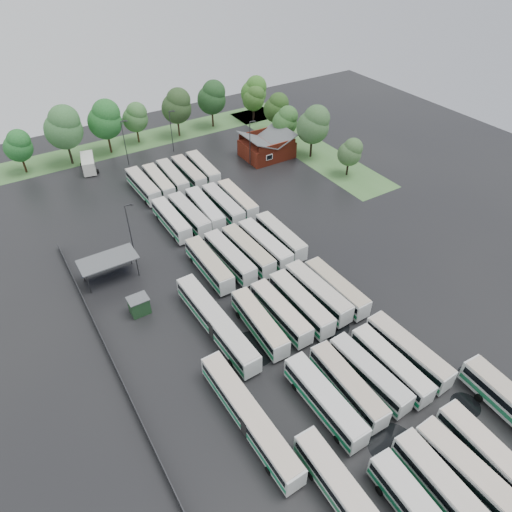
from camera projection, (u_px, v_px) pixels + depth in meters
ground at (291, 323)px, 60.52m from camera, size 160.00×160.00×0.00m
brick_building at (267, 148)px, 97.59m from camera, size 10.07×8.60×5.39m
wash_shed at (107, 261)px, 66.11m from camera, size 8.20×4.20×3.58m
utility_hut at (139, 305)px, 61.33m from camera, size 2.70×2.20×2.62m
grass_strip_north at (134, 142)px, 104.23m from camera, size 80.00×10.00×0.01m
grass_strip_east at (304, 146)px, 102.92m from camera, size 10.00×50.00×0.01m
west_fence at (107, 350)px, 56.25m from camera, size 0.10×50.00×1.20m
bus_r0c1 at (445, 490)px, 41.96m from camera, size 2.88×11.57×3.20m
bus_r0c2 at (471, 476)px, 42.94m from camera, size 2.90×11.86×3.28m
bus_r0c3 at (491, 457)px, 44.39m from camera, size 2.86×11.75×3.25m
bus_r1c0 at (324, 400)px, 49.35m from camera, size 2.53×11.76×3.27m
bus_r1c1 at (347, 385)px, 50.96m from camera, size 2.76×11.30×3.13m
bus_r1c2 at (369, 373)px, 52.19m from camera, size 2.86×11.22×3.10m
bus_r1c3 at (391, 364)px, 53.17m from camera, size 2.43×11.24×3.13m
bus_r1c4 at (408, 351)px, 54.66m from camera, size 2.94×11.72×3.24m
bus_r2c0 at (259, 323)px, 58.32m from camera, size 2.95×11.34×3.13m
bus_r2c1 at (281, 312)px, 59.77m from camera, size 2.46×11.20×3.11m
bus_r2c2 at (301, 303)px, 60.95m from camera, size 2.50×11.73×3.26m
bus_r2c3 at (318, 292)px, 62.61m from camera, size 2.90×11.84×3.27m
bus_r2c4 at (336, 288)px, 63.42m from camera, size 2.61×11.35×3.15m
bus_r3c0 at (209, 264)px, 67.34m from camera, size 2.58×11.59×3.22m
bus_r3c1 at (230, 257)px, 68.69m from camera, size 2.76×11.71×3.24m
bus_r3c2 at (248, 251)px, 69.91m from camera, size 2.84×11.76×3.25m
bus_r3c3 at (265, 244)px, 71.10m from camera, size 2.83×11.86×3.28m
bus_r3c4 at (280, 236)px, 72.88m from camera, size 2.52×11.43×3.18m
bus_r4c0 at (171, 220)px, 76.56m from camera, size 2.46×11.45×3.19m
bus_r4c1 at (189, 215)px, 77.68m from camera, size 2.73×11.78×3.27m
bus_r4c2 at (205, 209)px, 78.99m from camera, size 3.09×11.89×3.28m
bus_r4c3 at (223, 205)px, 80.13m from camera, size 2.65×11.79×3.27m
bus_r4c4 at (237, 200)px, 81.59m from camera, size 2.70×11.33×3.14m
bus_r5c0 at (143, 186)px, 85.33m from camera, size 2.71×11.62×3.22m
bus_r5c1 at (159, 182)px, 86.57m from camera, size 2.66×11.31×3.13m
bus_r5c2 at (173, 177)px, 88.02m from camera, size 2.89×11.48×3.17m
bus_r5c3 at (189, 173)px, 89.28m from camera, size 2.64×11.57×3.21m
bus_r5c4 at (203, 168)px, 90.71m from camera, size 3.03×11.71×3.23m
artic_bus_west_b at (216, 322)px, 58.25m from camera, size 2.91×17.62×3.26m
artic_bus_west_c at (249, 416)px, 47.88m from camera, size 2.64×16.92×3.13m
minibus at (88, 163)px, 92.90m from camera, size 3.78×6.96×2.88m
tree_north_0 at (18, 145)px, 89.54m from camera, size 5.50×5.50×9.10m
tree_north_1 at (64, 127)px, 91.11m from camera, size 7.56×7.56×12.52m
tree_north_2 at (105, 119)px, 95.49m from camera, size 7.11×7.11×11.78m
tree_north_3 at (136, 117)px, 100.59m from camera, size 5.58×5.58×9.24m
tree_north_4 at (177, 106)px, 102.58m from camera, size 6.74×6.74×11.17m
tree_north_5 at (212, 97)px, 106.89m from camera, size 6.72×6.72×11.13m
tree_north_6 at (254, 91)px, 111.54m from camera, size 6.27×6.27×10.39m
tree_east_0 at (351, 152)px, 89.19m from camera, size 4.72×4.72×7.82m
tree_east_1 at (314, 124)px, 94.19m from camera, size 6.79×6.79×11.25m
tree_east_2 at (286, 121)px, 99.30m from camera, size 5.48×5.48×9.08m
tree_east_3 at (277, 107)px, 104.52m from camera, size 5.75×5.75×9.53m
tree_east_4 at (254, 98)px, 110.77m from camera, size 5.33×5.33×8.82m
lamp_post_ne at (250, 141)px, 91.93m from camera, size 1.47×0.29×9.57m
lamp_post_nw at (130, 227)px, 68.76m from camera, size 1.40×0.27×9.12m
lamp_post_back_w at (125, 140)px, 92.16m from camera, size 1.47×0.29×9.55m
lamp_post_back_e at (172, 129)px, 97.40m from camera, size 1.39×0.27×9.05m
puddle_0 at (393, 445)px, 47.19m from camera, size 5.28×5.28×0.01m
puddle_1 at (465, 405)px, 50.90m from camera, size 3.33×3.33×0.01m
puddle_2 at (252, 349)px, 57.15m from camera, size 6.01×6.01×0.01m
puddle_3 at (330, 326)px, 60.20m from camera, size 5.17×5.17×0.01m
puddle_4 at (468, 374)px, 54.19m from camera, size 2.39×2.39×0.01m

